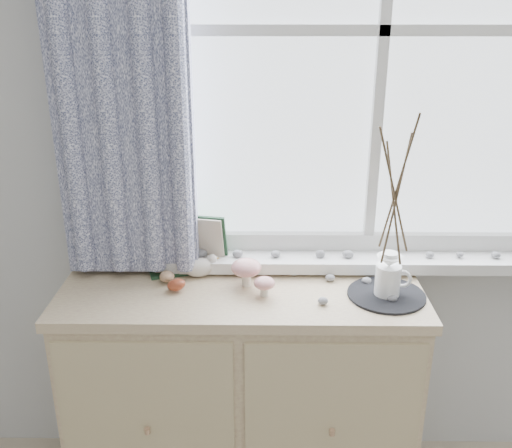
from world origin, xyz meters
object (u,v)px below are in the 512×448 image
botanical_book (185,245)px  twig_pitcher (396,192)px  sideboard (242,395)px  toadstool_cluster (251,272)px

botanical_book → twig_pitcher: size_ratio=0.50×
botanical_book → twig_pitcher: 0.73m
botanical_book → twig_pitcher: twig_pitcher is taller
sideboard → botanical_book: botanical_book is taller
sideboard → toadstool_cluster: size_ratio=7.75×
toadstool_cluster → twig_pitcher: twig_pitcher is taller
toadstool_cluster → twig_pitcher: (0.44, -0.05, 0.30)m
sideboard → twig_pitcher: 0.91m
botanical_book → toadstool_cluster: 0.26m
sideboard → twig_pitcher: (0.47, -0.04, 0.78)m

